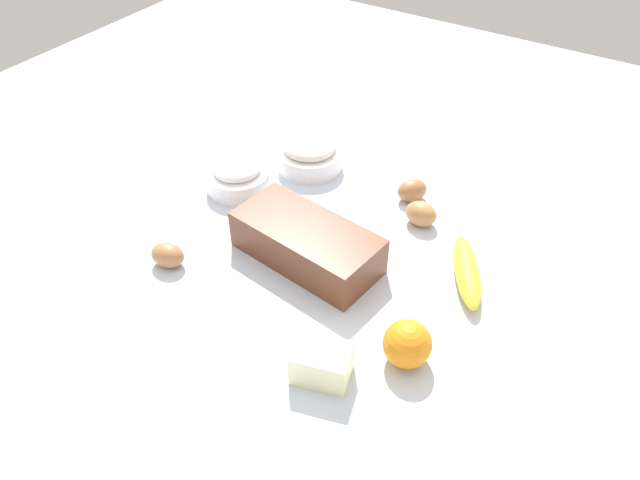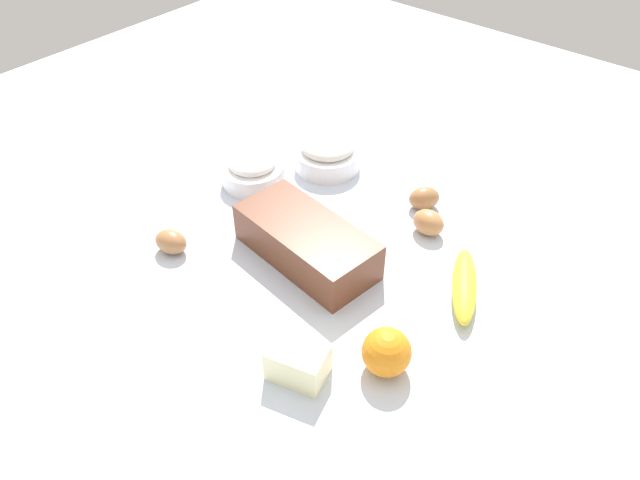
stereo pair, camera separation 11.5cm
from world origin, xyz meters
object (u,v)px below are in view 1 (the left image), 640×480
(butter_block, at_px, (322,363))
(egg_loose, at_px, (412,190))
(flour_bowl, at_px, (310,153))
(egg_beside_bowl, at_px, (421,214))
(orange_fruit, at_px, (407,344))
(banana, at_px, (467,272))
(egg_near_butter, at_px, (168,255))
(sugar_bowl, at_px, (238,176))
(loaf_pan, at_px, (307,242))

(butter_block, bearing_deg, egg_loose, 99.57)
(flour_bowl, xyz_separation_m, butter_block, (0.33, -0.48, -0.01))
(egg_beside_bowl, xyz_separation_m, egg_loose, (-0.05, 0.06, -0.00))
(orange_fruit, bearing_deg, egg_beside_bowl, 111.56)
(banana, distance_m, egg_near_butter, 0.55)
(flour_bowl, xyz_separation_m, sugar_bowl, (-0.09, -0.15, -0.00))
(flour_bowl, relative_size, egg_loose, 2.29)
(orange_fruit, xyz_separation_m, butter_block, (-0.10, -0.10, -0.01))
(loaf_pan, bearing_deg, flour_bowl, 129.51)
(orange_fruit, distance_m, egg_beside_bowl, 0.35)
(banana, distance_m, egg_loose, 0.25)
(flour_bowl, xyz_separation_m, orange_fruit, (0.43, -0.38, 0.00))
(loaf_pan, distance_m, sugar_bowl, 0.28)
(flour_bowl, bearing_deg, egg_beside_bowl, -9.58)
(butter_block, height_order, egg_beside_bowl, butter_block)
(egg_near_butter, bearing_deg, orange_fruit, 4.45)
(loaf_pan, height_order, butter_block, loaf_pan)
(loaf_pan, height_order, orange_fruit, loaf_pan)
(sugar_bowl, distance_m, egg_loose, 0.38)
(butter_block, relative_size, egg_near_butter, 1.38)
(egg_beside_bowl, bearing_deg, flour_bowl, 170.42)
(loaf_pan, relative_size, egg_loose, 4.52)
(egg_near_butter, distance_m, egg_beside_bowl, 0.50)
(orange_fruit, bearing_deg, butter_block, -135.05)
(butter_block, height_order, egg_near_butter, butter_block)
(flour_bowl, bearing_deg, banana, -19.14)
(loaf_pan, relative_size, flour_bowl, 1.97)
(loaf_pan, xyz_separation_m, flour_bowl, (-0.17, 0.26, -0.01))
(egg_beside_bowl, bearing_deg, sugar_bowl, -165.33)
(banana, distance_m, orange_fruit, 0.23)
(butter_block, bearing_deg, egg_beside_bowl, 94.25)
(banana, relative_size, egg_near_butter, 2.90)
(loaf_pan, xyz_separation_m, sugar_bowl, (-0.25, 0.11, -0.01))
(flour_bowl, relative_size, orange_fruit, 1.89)
(loaf_pan, xyz_separation_m, orange_fruit, (0.27, -0.12, -0.00))
(egg_loose, bearing_deg, sugar_bowl, -153.87)
(butter_block, xyz_separation_m, egg_loose, (-0.08, 0.49, -0.01))
(sugar_bowl, bearing_deg, banana, -0.12)
(banana, distance_m, butter_block, 0.34)
(sugar_bowl, bearing_deg, flour_bowl, 60.48)
(sugar_bowl, xyz_separation_m, egg_near_butter, (0.04, -0.26, -0.01))
(loaf_pan, height_order, egg_near_butter, loaf_pan)
(flour_bowl, relative_size, egg_near_butter, 2.28)
(butter_block, relative_size, egg_loose, 1.38)
(orange_fruit, bearing_deg, loaf_pan, 156.41)
(butter_block, xyz_separation_m, egg_near_butter, (-0.38, 0.06, -0.01))
(flour_bowl, distance_m, banana, 0.47)
(flour_bowl, relative_size, butter_block, 1.66)
(egg_near_butter, xyz_separation_m, egg_loose, (0.30, 0.43, 0.00))
(orange_fruit, distance_m, egg_near_butter, 0.48)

